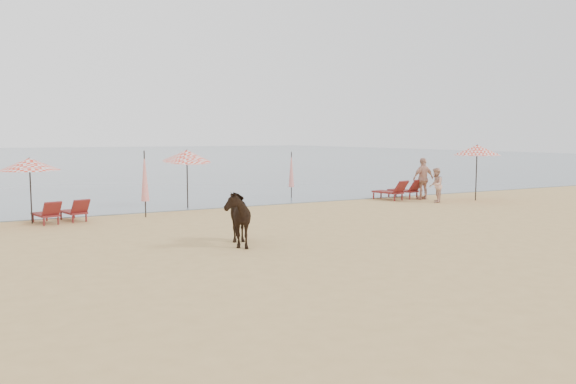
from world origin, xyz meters
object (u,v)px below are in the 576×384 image
object	(u,v)px
lounger_cluster_right	(399,190)
umbrella_open_right	(477,150)
umbrella_closed_left	(145,176)
cow	(235,217)
lounger_cluster_left	(62,212)
umbrella_open_left_b	(187,156)
umbrella_open_left_a	(29,164)
umbrella_closed_right	(291,170)
beachgoer_right_b	(423,179)
beachgoer_right_a	(436,185)

from	to	relation	value
lounger_cluster_right	umbrella_open_right	size ratio (longest dim) A/B	0.81
umbrella_open_right	umbrella_closed_left	size ratio (longest dim) A/B	1.06
umbrella_closed_left	cow	xyz separation A→B (m)	(0.86, -6.57, -0.73)
lounger_cluster_left	umbrella_open_left_b	xyz separation A→B (m)	(5.12, 1.81, 1.81)
umbrella_open_left_a	umbrella_closed_right	distance (m)	11.97
umbrella_closed_left	beachgoer_right_b	world-z (taller)	umbrella_closed_left
umbrella_open_right	lounger_cluster_right	bearing A→B (deg)	122.42
lounger_cluster_left	cow	size ratio (longest dim) A/B	1.00
lounger_cluster_left	umbrella_open_left_a	bearing A→B (deg)	146.92
cow	umbrella_open_right	bearing A→B (deg)	31.92
umbrella_open_right	beachgoer_right_a	xyz separation A→B (m)	(-2.24, 0.25, -1.57)
lounger_cluster_left	beachgoer_right_b	xyz separation A→B (m)	(16.04, -0.28, 0.61)
lounger_cluster_right	cow	xyz separation A→B (m)	(-11.31, -6.89, 0.34)
lounger_cluster_left	lounger_cluster_right	world-z (taller)	lounger_cluster_right
lounger_cluster_right	beachgoer_right_a	world-z (taller)	beachgoer_right_a
lounger_cluster_left	beachgoer_right_a	world-z (taller)	beachgoer_right_a
umbrella_closed_right	beachgoer_right_a	size ratio (longest dim) A/B	1.44
lounger_cluster_left	lounger_cluster_right	distance (m)	15.07
lounger_cluster_right	umbrella_closed_left	distance (m)	12.22
umbrella_closed_left	beachgoer_right_a	world-z (taller)	umbrella_closed_left
beachgoer_right_b	umbrella_open_left_a	bearing A→B (deg)	-0.59
umbrella_open_left_a	umbrella_closed_left	size ratio (longest dim) A/B	0.92
beachgoer_right_a	beachgoer_right_b	size ratio (longest dim) A/B	0.79
umbrella_open_left_b	umbrella_open_right	distance (m)	13.30
umbrella_open_left_a	beachgoer_right_a	world-z (taller)	umbrella_open_left_a
umbrella_open_left_a	beachgoer_right_a	bearing A→B (deg)	10.43
beachgoer_right_a	beachgoer_right_b	bearing A→B (deg)	-148.39
umbrella_closed_right	cow	xyz separation A→B (m)	(-6.95, -9.66, -0.60)
umbrella_open_right	cow	size ratio (longest dim) A/B	1.40
umbrella_open_left_a	umbrella_closed_right	world-z (taller)	umbrella_open_left_a
umbrella_open_right	umbrella_closed_right	size ratio (longest dim) A/B	1.16
umbrella_open_right	umbrella_open_left_b	bearing A→B (deg)	142.68
umbrella_open_right	umbrella_closed_right	distance (m)	8.73
cow	beachgoer_right_b	world-z (taller)	beachgoer_right_b
lounger_cluster_right	beachgoer_right_a	size ratio (longest dim) A/B	1.35
lounger_cluster_left	umbrella_closed_left	size ratio (longest dim) A/B	0.76
umbrella_open_left_b	beachgoer_right_a	world-z (taller)	umbrella_open_left_b
umbrella_open_left_a	umbrella_closed_left	distance (m)	3.88
cow	beachgoer_right_b	size ratio (longest dim) A/B	0.94
umbrella_open_left_a	cow	size ratio (longest dim) A/B	1.22
beachgoer_right_b	lounger_cluster_left	bearing A→B (deg)	0.42
umbrella_open_left_b	cow	bearing A→B (deg)	-121.79
lounger_cluster_left	umbrella_open_right	xyz separation A→B (m)	(17.92, -1.80, 1.97)
umbrella_closed_right	beachgoer_right_b	world-z (taller)	umbrella_closed_right
umbrella_closed_left	beachgoer_right_a	distance (m)	12.88
umbrella_open_right	cow	world-z (taller)	umbrella_open_right
umbrella_open_left_b	umbrella_closed_left	xyz separation A→B (m)	(-2.21, -1.85, -0.67)
lounger_cluster_left	umbrella_open_left_a	size ratio (longest dim) A/B	0.82
cow	beachgoer_right_b	distance (m)	13.82
lounger_cluster_left	cow	xyz separation A→B (m)	(3.76, -6.62, 0.40)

